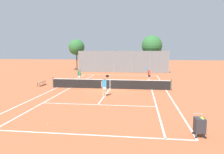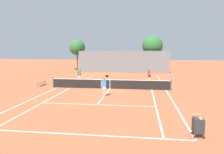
% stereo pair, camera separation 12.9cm
% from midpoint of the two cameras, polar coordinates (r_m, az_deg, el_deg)
% --- Properties ---
extents(ground_plane, '(120.00, 120.00, 0.00)m').
position_cam_midpoint_polar(ground_plane, '(21.92, -0.37, -3.09)').
color(ground_plane, '#B25B38').
extents(court_line_markings, '(11.10, 23.90, 0.01)m').
position_cam_midpoint_polar(court_line_markings, '(21.92, -0.37, -3.08)').
color(court_line_markings, silver).
rests_on(court_line_markings, ground).
extents(tennis_net, '(12.00, 0.10, 1.07)m').
position_cam_midpoint_polar(tennis_net, '(21.84, -0.37, -1.77)').
color(tennis_net, '#474C47').
rests_on(tennis_net, ground).
extents(ball_cart, '(0.51, 0.64, 0.96)m').
position_cam_midpoint_polar(ball_cart, '(10.86, 21.91, -11.58)').
color(ball_cart, '#2D2D33').
rests_on(ball_cart, ground).
extents(player_near_side, '(0.57, 0.81, 1.77)m').
position_cam_midpoint_polar(player_near_side, '(18.27, -1.88, -2.23)').
color(player_near_side, '#D8A884').
rests_on(player_near_side, ground).
extents(player_far_left, '(0.75, 0.72, 1.77)m').
position_cam_midpoint_polar(player_far_left, '(26.24, -8.34, 0.60)').
color(player_far_left, '#D8A884').
rests_on(player_far_left, ground).
extents(player_far_right, '(0.73, 0.72, 1.77)m').
position_cam_midpoint_polar(player_far_right, '(26.88, 9.87, 0.73)').
color(player_far_right, '#D8A884').
rests_on(player_far_right, ground).
extents(loose_tennis_ball_0, '(0.07, 0.07, 0.07)m').
position_cam_midpoint_polar(loose_tennis_ball_0, '(14.59, -1.19, -8.28)').
color(loose_tennis_ball_0, '#D1DB33').
rests_on(loose_tennis_ball_0, ground).
extents(loose_tennis_ball_1, '(0.07, 0.07, 0.07)m').
position_cam_midpoint_polar(loose_tennis_ball_1, '(30.02, 0.75, -0.21)').
color(loose_tennis_ball_1, '#D1DB33').
rests_on(loose_tennis_ball_1, ground).
extents(loose_tennis_ball_2, '(0.07, 0.07, 0.07)m').
position_cam_midpoint_polar(loose_tennis_ball_2, '(15.86, -19.51, -7.43)').
color(loose_tennis_ball_2, '#D1DB33').
rests_on(loose_tennis_ball_2, ground).
extents(loose_tennis_ball_3, '(0.07, 0.07, 0.07)m').
position_cam_midpoint_polar(loose_tennis_ball_3, '(12.20, -16.32, -11.73)').
color(loose_tennis_ball_3, '#D1DB33').
rests_on(loose_tennis_ball_3, ground).
extents(courtside_bench, '(0.36, 1.50, 0.47)m').
position_cam_midpoint_polar(courtside_bench, '(24.95, -17.79, -1.22)').
color(courtside_bench, olive).
rests_on(courtside_bench, ground).
extents(back_fence, '(15.48, 0.08, 3.68)m').
position_cam_midpoint_polar(back_fence, '(37.19, 3.01, 4.03)').
color(back_fence, gray).
rests_on(back_fence, ground).
extents(tree_behind_left, '(2.90, 2.90, 5.75)m').
position_cam_midpoint_polar(tree_behind_left, '(40.95, -8.96, 7.55)').
color(tree_behind_left, brown).
rests_on(tree_behind_left, ground).
extents(tree_behind_right, '(3.58, 3.58, 6.37)m').
position_cam_midpoint_polar(tree_behind_right, '(39.55, 10.79, 7.87)').
color(tree_behind_right, brown).
rests_on(tree_behind_right, ground).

